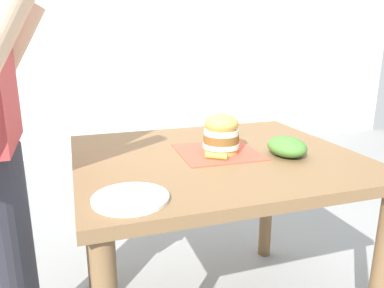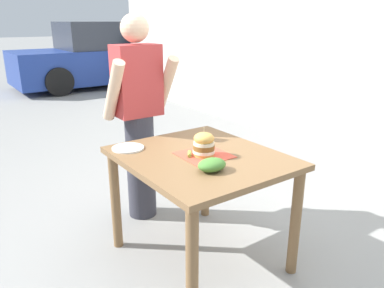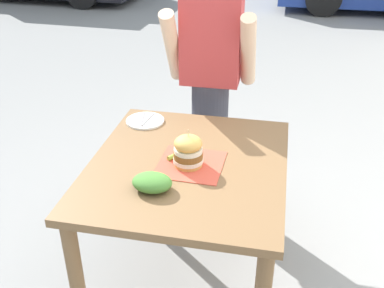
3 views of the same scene
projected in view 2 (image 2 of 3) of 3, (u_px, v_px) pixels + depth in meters
ground_plane at (200, 257)px, 2.71m from camera, size 80.00×80.00×0.00m
patio_table at (201, 172)px, 2.50m from camera, size 0.95×1.09×0.79m
serving_paper at (204, 155)px, 2.46m from camera, size 0.32×0.32×0.00m
sandwich at (204, 144)px, 2.43m from camera, size 0.15×0.15×0.19m
pickle_spear at (190, 154)px, 2.44m from camera, size 0.07×0.08×0.02m
side_plate_with_forks at (128, 148)px, 2.58m from camera, size 0.22×0.22×0.02m
side_salad at (212, 165)px, 2.20m from camera, size 0.18×0.14×0.07m
diner_across_table at (139, 117)px, 3.05m from camera, size 0.55×0.35×1.69m
parked_car_near_curb at (100, 57)px, 9.64m from camera, size 4.21×1.85×1.60m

